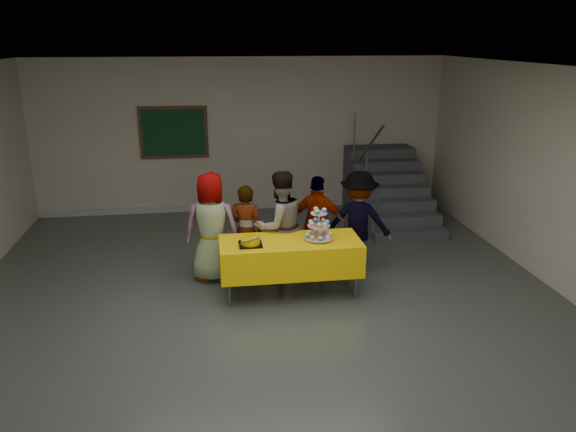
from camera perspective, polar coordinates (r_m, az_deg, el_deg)
name	(u,v)px	position (r m, az deg, el deg)	size (l,w,h in m)	color
room_shell	(272,155)	(6.15, -1.66, 6.22)	(10.00, 10.04, 3.02)	#4C514C
bake_table	(290,255)	(7.55, 0.22, -4.03)	(1.88, 0.78, 0.77)	#595960
cupcake_stand	(319,228)	(7.46, 3.14, -1.22)	(0.38, 0.38, 0.44)	silver
bear_cake	(250,241)	(7.31, -3.85, -2.53)	(0.32, 0.36, 0.12)	black
schoolchild_a	(212,227)	(8.00, -7.78, -1.12)	(0.77, 0.50, 1.58)	slate
schoolchild_b	(246,231)	(8.14, -4.30, -1.48)	(0.50, 0.33, 1.36)	slate
schoolchild_c	(280,226)	(7.96, -0.85, -1.00)	(0.77, 0.60, 1.59)	slate
schoolchild_d	(318,223)	(8.32, 3.03, -0.76)	(0.84, 0.35, 1.44)	slate
schoolchild_e	(359,221)	(8.35, 7.18, -0.53)	(0.98, 0.56, 1.51)	slate
staircase	(386,192)	(11.03, 9.92, 2.43)	(1.30, 2.40, 2.04)	#424447
noticeboard	(174,133)	(11.09, -11.53, 8.31)	(1.30, 0.05, 1.00)	#472B16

